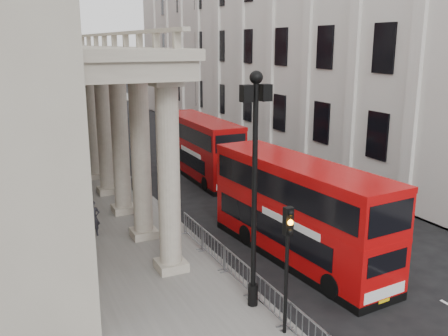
# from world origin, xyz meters

# --- Properties ---
(sidewalk_west) EXTENTS (6.00, 140.00, 0.12)m
(sidewalk_west) POSITION_xyz_m (-3.00, 30.00, 0.06)
(sidewalk_west) COLOR slate
(sidewalk_west) RESTS_ON ground
(sidewalk_east) EXTENTS (3.00, 140.00, 0.12)m
(sidewalk_east) POSITION_xyz_m (13.50, 30.00, 0.06)
(sidewalk_east) COLOR slate
(sidewalk_east) RESTS_ON ground
(kerb) EXTENTS (0.20, 140.00, 0.14)m
(kerb) POSITION_xyz_m (-0.05, 30.00, 0.07)
(kerb) COLOR slate
(kerb) RESTS_ON ground
(east_building) EXTENTS (8.00, 55.00, 25.00)m
(east_building) POSITION_xyz_m (16.00, 32.00, 12.50)
(east_building) COLOR beige
(east_building) RESTS_ON ground
(monument_column) EXTENTS (8.00, 8.00, 54.20)m
(monument_column) POSITION_xyz_m (6.00, 92.00, 15.98)
(monument_column) COLOR #60605E
(monument_column) RESTS_ON ground
(lamp_post_south) EXTENTS (1.05, 0.44, 8.32)m
(lamp_post_south) POSITION_xyz_m (-0.60, 4.00, 4.91)
(lamp_post_south) COLOR black
(lamp_post_south) RESTS_ON sidewalk_west
(lamp_post_mid) EXTENTS (1.05, 0.44, 8.32)m
(lamp_post_mid) POSITION_xyz_m (-0.60, 20.00, 4.91)
(lamp_post_mid) COLOR black
(lamp_post_mid) RESTS_ON sidewalk_west
(lamp_post_north) EXTENTS (1.05, 0.44, 8.32)m
(lamp_post_north) POSITION_xyz_m (-0.60, 36.00, 4.91)
(lamp_post_north) COLOR black
(lamp_post_north) RESTS_ON sidewalk_west
(traffic_light) EXTENTS (0.28, 0.33, 4.30)m
(traffic_light) POSITION_xyz_m (-0.50, 1.98, 3.11)
(traffic_light) COLOR black
(traffic_light) RESTS_ON sidewalk_west
(crowd_barriers) EXTENTS (0.50, 18.75, 1.10)m
(crowd_barriers) POSITION_xyz_m (-0.35, 2.23, 0.67)
(crowd_barriers) COLOR gray
(crowd_barriers) RESTS_ON sidewalk_west
(bus_near) EXTENTS (3.29, 10.34, 4.39)m
(bus_near) POSITION_xyz_m (3.22, 6.99, 2.29)
(bus_near) COLOR #B30809
(bus_near) RESTS_ON ground
(bus_far) EXTENTS (2.49, 9.78, 4.21)m
(bus_far) POSITION_xyz_m (4.74, 21.58, 2.20)
(bus_far) COLOR #9C0708
(bus_far) RESTS_ON ground
(pedestrian_a) EXTENTS (0.67, 0.47, 1.76)m
(pedestrian_a) POSITION_xyz_m (-4.47, 13.20, 1.00)
(pedestrian_a) COLOR black
(pedestrian_a) RESTS_ON sidewalk_west
(pedestrian_b) EXTENTS (1.05, 0.88, 1.93)m
(pedestrian_b) POSITION_xyz_m (-4.84, 15.56, 1.08)
(pedestrian_b) COLOR black
(pedestrian_b) RESTS_ON sidewalk_west
(pedestrian_c) EXTENTS (0.92, 0.84, 1.58)m
(pedestrian_c) POSITION_xyz_m (-3.41, 21.04, 0.91)
(pedestrian_c) COLOR black
(pedestrian_c) RESTS_ON sidewalk_west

